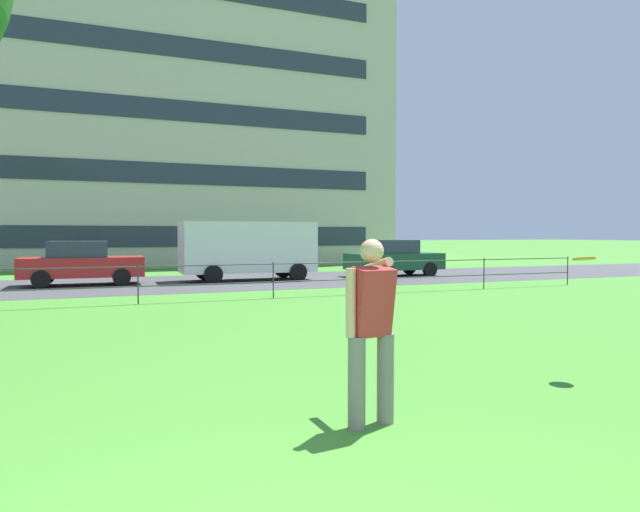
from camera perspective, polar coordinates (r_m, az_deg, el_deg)
street_strip at (r=20.42m, az=-19.29°, el=-2.83°), size 80.00×7.42×0.01m
park_fence at (r=14.63m, az=-18.40°, el=-2.17°), size 28.59×0.04×1.00m
person_thrower at (r=5.09m, az=5.28°, el=-7.19°), size 0.51×0.82×1.72m
frisbee at (r=7.57m, az=25.75°, el=-0.27°), size 0.31×0.31×0.06m
car_red_far_left at (r=20.79m, az=-23.52°, el=-0.66°), size 4.00×1.82×1.54m
panel_van_far_right at (r=21.15m, az=-7.47°, el=0.88°), size 5.01×2.13×2.24m
car_dark_green_right at (r=23.33m, az=7.64°, el=-0.20°), size 4.02×1.86×1.54m
apartment_building_background at (r=38.61m, az=-15.91°, el=12.25°), size 26.38×15.95×17.05m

